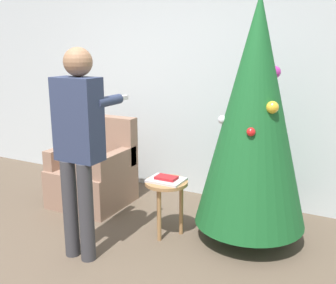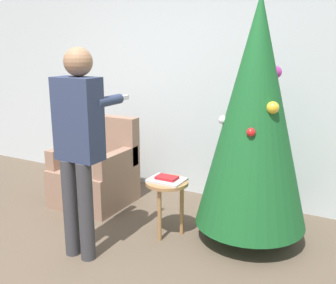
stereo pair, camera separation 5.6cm
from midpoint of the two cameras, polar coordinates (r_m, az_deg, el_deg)
The scene contains 7 objects.
wall_back at distance 4.44m, azimuth 3.55°, elevation 9.49°, with size 8.00×0.06×2.70m.
christmas_tree at distance 3.35m, azimuth 12.98°, elevation 3.95°, with size 0.96×0.96×2.11m.
armchair at distance 4.38m, azimuth -9.98°, elevation -4.55°, with size 0.75×0.71×0.93m.
person_standing at distance 3.13m, azimuth -12.29°, elevation 0.70°, with size 0.39×0.57×1.68m.
side_stool at distance 3.55m, azimuth 0.29°, elevation -7.08°, with size 0.39×0.39×0.52m.
laptop at distance 3.51m, azimuth 0.29°, elevation -5.54°, with size 0.31×0.24×0.02m.
book at distance 3.50m, azimuth 0.29°, elevation -5.20°, with size 0.19×0.12×0.02m.
Camera 2 is at (1.89, -1.77, 1.71)m, focal length 42.00 mm.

